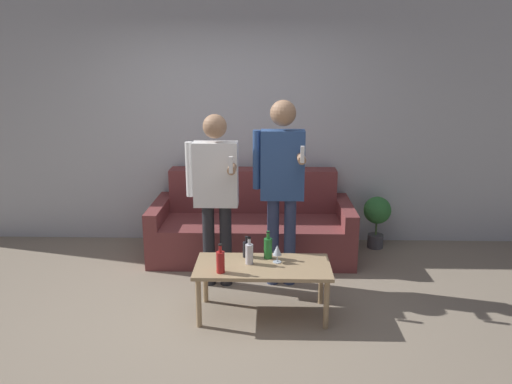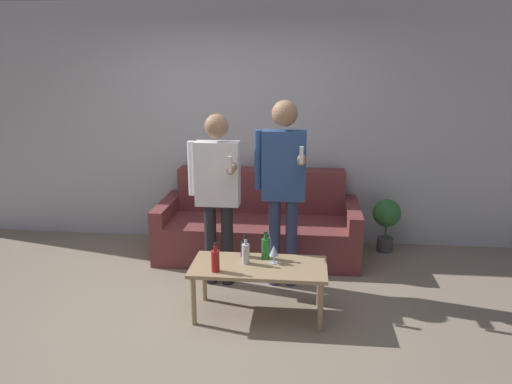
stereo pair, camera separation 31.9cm
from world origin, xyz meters
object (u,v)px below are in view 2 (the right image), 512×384
object	(u,v)px
coffee_table	(259,271)
person_standing_left	(217,186)
person_standing_right	(283,178)
bottle_orange	(215,260)
couch	(259,226)

from	to	relation	value
coffee_table	person_standing_left	size ratio (longest dim) A/B	0.69
person_standing_right	bottle_orange	bearing A→B (deg)	-122.82
coffee_table	person_standing_right	xyz separation A→B (m)	(0.16, 0.61, 0.65)
coffee_table	person_standing_right	size ratio (longest dim) A/B	0.64
couch	bottle_orange	xyz separation A→B (m)	(-0.20, -1.53, 0.23)
couch	coffee_table	size ratio (longest dim) A/B	1.92
coffee_table	person_standing_left	bearing A→B (deg)	127.40
coffee_table	bottle_orange	size ratio (longest dim) A/B	4.64
person_standing_left	person_standing_right	world-z (taller)	person_standing_right
person_standing_left	coffee_table	bearing A→B (deg)	-52.60
couch	bottle_orange	world-z (taller)	couch
coffee_table	person_standing_left	distance (m)	0.91
couch	bottle_orange	distance (m)	1.56
coffee_table	bottle_orange	bearing A→B (deg)	-155.30
couch	person_standing_right	world-z (taller)	person_standing_right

